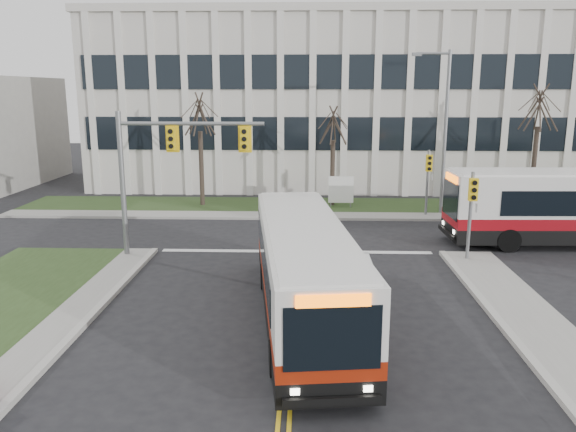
{
  "coord_description": "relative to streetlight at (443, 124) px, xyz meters",
  "views": [
    {
      "loc": [
        0.47,
        -15.84,
        7.03
      ],
      "look_at": [
        -0.31,
        6.55,
        2.0
      ],
      "focal_mm": 35.0,
      "sensor_mm": 36.0,
      "label": 1
    }
  ],
  "objects": [
    {
      "name": "sidewalk_cross",
      "position": [
        -3.03,
        -1.0,
        -5.12
      ],
      "size": [
        44.0,
        1.6,
        0.14
      ],
      "primitive_type": "cube",
      "color": "#9E9B93",
      "rests_on": "ground"
    },
    {
      "name": "signal_pole_far",
      "position": [
        -0.83,
        -0.8,
        -2.69
      ],
      "size": [
        0.34,
        0.39,
        3.8
      ],
      "color": "slate",
      "rests_on": "ground"
    },
    {
      "name": "tree_left",
      "position": [
        -14.03,
        1.8,
        0.32
      ],
      "size": [
        1.8,
        1.8,
        7.7
      ],
      "color": "#42352B",
      "rests_on": "ground"
    },
    {
      "name": "building_lawn",
      "position": [
        -3.03,
        1.8,
        -5.13
      ],
      "size": [
        44.0,
        5.0,
        0.12
      ],
      "primitive_type": "cube",
      "color": "#2C411B",
      "rests_on": "ground"
    },
    {
      "name": "bus_main",
      "position": [
        -7.65,
        -15.47,
        -3.7
      ],
      "size": [
        3.72,
        11.43,
        2.99
      ],
      "primitive_type": null,
      "rotation": [
        0.0,
        0.0,
        0.12
      ],
      "color": "silver",
      "rests_on": "ground"
    },
    {
      "name": "streetlight",
      "position": [
        0.0,
        0.0,
        0.0
      ],
      "size": [
        2.15,
        0.25,
        9.2
      ],
      "color": "slate",
      "rests_on": "ground"
    },
    {
      "name": "office_building",
      "position": [
        -3.03,
        13.8,
        0.81
      ],
      "size": [
        40.0,
        16.0,
        12.0
      ],
      "primitive_type": "cube",
      "color": "beige",
      "rests_on": "ground"
    },
    {
      "name": "signal_pole_near",
      "position": [
        -0.83,
        -9.3,
        -2.69
      ],
      "size": [
        0.34,
        0.39,
        3.8
      ],
      "color": "slate",
      "rests_on": "ground"
    },
    {
      "name": "tree_mid",
      "position": [
        -6.03,
        2.0,
        -0.31
      ],
      "size": [
        1.8,
        1.8,
        6.82
      ],
      "color": "#42352B",
      "rests_on": "ground"
    },
    {
      "name": "directory_sign",
      "position": [
        -5.53,
        1.3,
        -4.02
      ],
      "size": [
        1.5,
        0.12,
        2.0
      ],
      "color": "slate",
      "rests_on": "ground"
    },
    {
      "name": "ground",
      "position": [
        -8.03,
        -16.2,
        -5.19
      ],
      "size": [
        120.0,
        120.0,
        0.0
      ],
      "primitive_type": "plane",
      "color": "black",
      "rests_on": "ground"
    },
    {
      "name": "mast_arm_signal",
      "position": [
        -13.65,
        -9.04,
        -0.94
      ],
      "size": [
        6.11,
        0.38,
        6.2
      ],
      "color": "slate",
      "rests_on": "ground"
    },
    {
      "name": "tree_right",
      "position": [
        5.97,
        1.8,
        0.71
      ],
      "size": [
        1.8,
        1.8,
        8.25
      ],
      "color": "#42352B",
      "rests_on": "ground"
    }
  ]
}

